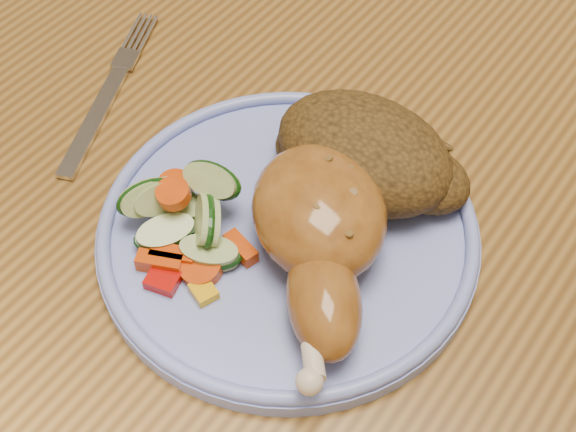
{
  "coord_description": "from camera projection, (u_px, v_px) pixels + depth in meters",
  "views": [
    {
      "loc": [
        0.16,
        -0.4,
        1.21
      ],
      "look_at": [
        -0.04,
        -0.13,
        0.78
      ],
      "focal_mm": 50.0,
      "sensor_mm": 36.0,
      "label": 1
    }
  ],
  "objects": [
    {
      "name": "dining_table",
      "position": [
        417.0,
        215.0,
        0.68
      ],
      "size": [
        0.9,
        1.4,
        0.75
      ],
      "color": "brown",
      "rests_on": "ground"
    },
    {
      "name": "vegetable_pile",
      "position": [
        183.0,
        217.0,
        0.54
      ],
      "size": [
        0.11,
        0.1,
        0.05
      ],
      "color": "#A50A05",
      "rests_on": "plate"
    },
    {
      "name": "fork",
      "position": [
        107.0,
        96.0,
        0.65
      ],
      "size": [
        0.08,
        0.16,
        0.0
      ],
      "color": "silver",
      "rests_on": "dining_table"
    },
    {
      "name": "rice_pilaf",
      "position": [
        368.0,
        155.0,
        0.57
      ],
      "size": [
        0.14,
        0.1,
        0.06
      ],
      "color": "#483112",
      "rests_on": "plate"
    },
    {
      "name": "plate",
      "position": [
        288.0,
        234.0,
        0.56
      ],
      "size": [
        0.27,
        0.27,
        0.01
      ],
      "primitive_type": "cylinder",
      "color": "#7587D9",
      "rests_on": "dining_table"
    },
    {
      "name": "chicken_leg",
      "position": [
        320.0,
        232.0,
        0.52
      ],
      "size": [
        0.16,
        0.18,
        0.06
      ],
      "color": "#90571E",
      "rests_on": "plate"
    },
    {
      "name": "plate_rim",
      "position": [
        288.0,
        225.0,
        0.55
      ],
      "size": [
        0.26,
        0.26,
        0.01
      ],
      "primitive_type": "torus",
      "color": "#7587D9",
      "rests_on": "plate"
    }
  ]
}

